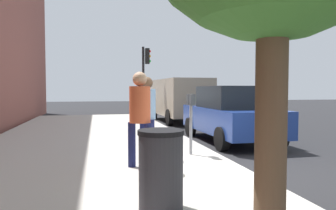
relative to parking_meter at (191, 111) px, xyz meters
The scene contains 9 objects.
ground_plane 1.99m from the parking_meter, 155.65° to the right, with size 80.00×80.00×0.00m, color #232326.
sidewalk_slab 2.97m from the parking_meter, 122.14° to the left, with size 28.00×6.00×0.15m, color #B7B2A8.
parking_meter is the anchor object (origin of this frame).
pedestrian_at_meter 1.04m from the parking_meter, 92.20° to the left, with size 0.52×0.39×1.80m.
pedestrian_bystander 1.69m from the parking_meter, 128.09° to the left, with size 0.43×0.44×1.85m.
parked_sedan_near 3.09m from the parking_meter, 40.82° to the right, with size 4.42×2.00×1.77m.
parked_van_far 9.13m from the parking_meter, 12.75° to the right, with size 5.26×2.25×2.18m.
traffic_signal 8.70m from the parking_meter, ahead, with size 0.24×0.44×3.60m.
trash_bin 3.53m from the parking_meter, 157.10° to the left, with size 0.59×0.59×1.01m.
Camera 1 is at (-5.68, 2.81, 1.67)m, focal length 34.41 mm.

